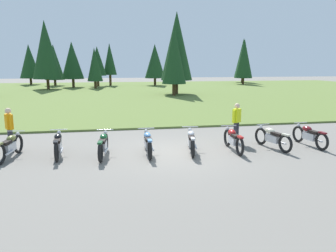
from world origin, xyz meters
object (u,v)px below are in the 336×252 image
motorcycle_cream (272,138)px  rider_near_row_end (237,121)px  motorcycle_olive (10,146)px  motorcycle_sky_blue (148,143)px  motorcycle_british_green (103,145)px  motorcycle_maroon (309,135)px  rider_with_back_turned (9,127)px  motorcycle_silver (191,141)px  motorcycle_black (58,144)px  motorcycle_red (233,139)px

motorcycle_cream → rider_near_row_end: 1.62m
motorcycle_olive → motorcycle_sky_blue: same height
motorcycle_british_green → rider_near_row_end: size_ratio=1.26×
motorcycle_olive → motorcycle_maroon: (11.36, -0.30, 0.00)m
motorcycle_cream → rider_with_back_turned: rider_with_back_turned is taller
motorcycle_silver → rider_near_row_end: bearing=26.7°
motorcycle_maroon → motorcycle_sky_blue: bearing=-179.4°
motorcycle_sky_blue → motorcycle_olive: bearing=175.7°
motorcycle_cream → rider_with_back_turned: bearing=172.6°
motorcycle_british_green → motorcycle_silver: size_ratio=1.01×
motorcycle_black → motorcycle_silver: same height
motorcycle_maroon → rider_near_row_end: (-2.70, 1.04, 0.51)m
motorcycle_black → motorcycle_sky_blue: (3.19, -0.34, 0.00)m
motorcycle_british_green → rider_with_back_turned: rider_with_back_turned is taller
rider_with_back_turned → rider_near_row_end: bearing=-1.1°
motorcycle_british_green → motorcycle_sky_blue: size_ratio=1.00×
rider_with_back_turned → rider_near_row_end: size_ratio=1.00×
motorcycle_olive → motorcycle_sky_blue: (4.81, -0.36, 0.00)m
motorcycle_cream → rider_with_back_turned: 10.02m
motorcycle_black → motorcycle_cream: same height
motorcycle_silver → rider_near_row_end: size_ratio=1.25×
motorcycle_black → rider_near_row_end: size_ratio=1.26×
motorcycle_olive → motorcycle_cream: size_ratio=1.01×
motorcycle_black → motorcycle_red: (6.45, -0.40, 0.00)m
motorcycle_maroon → rider_near_row_end: bearing=159.0°
motorcycle_black → motorcycle_maroon: bearing=-1.6°
motorcycle_sky_blue → motorcycle_silver: bearing=-0.6°
rider_with_back_turned → rider_near_row_end: (8.88, -0.17, 0.00)m
motorcycle_sky_blue → rider_near_row_end: (3.85, 1.10, 0.51)m
rider_with_back_turned → motorcycle_black: bearing=-26.9°
motorcycle_british_green → motorcycle_black: bearing=168.3°
motorcycle_british_green → rider_with_back_turned: size_ratio=1.26×
motorcycle_olive → motorcycle_british_green: same height
motorcycle_cream → rider_near_row_end: (-1.04, 1.13, 0.51)m
motorcycle_british_green → rider_near_row_end: (5.44, 1.10, 0.51)m
motorcycle_black → motorcycle_sky_blue: bearing=-6.0°
motorcycle_olive → motorcycle_maroon: size_ratio=1.00×
motorcycle_sky_blue → rider_near_row_end: rider_near_row_end is taller
motorcycle_olive → motorcycle_red: bearing=-3.0°
rider_near_row_end → motorcycle_british_green: bearing=-168.6°
motorcycle_silver → motorcycle_olive: bearing=176.7°
motorcycle_british_green → motorcycle_silver: bearing=-0.4°
motorcycle_silver → motorcycle_cream: 3.27m
motorcycle_olive → motorcycle_silver: 6.45m
motorcycle_cream → motorcycle_sky_blue: bearing=179.7°
motorcycle_british_green → motorcycle_sky_blue: (1.59, -0.00, 0.00)m
motorcycle_silver → motorcycle_red: 1.64m
motorcycle_red → motorcycle_cream: same height
motorcycle_british_green → motorcycle_silver: (3.22, -0.02, 0.00)m
motorcycle_red → motorcycle_cream: bearing=1.3°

